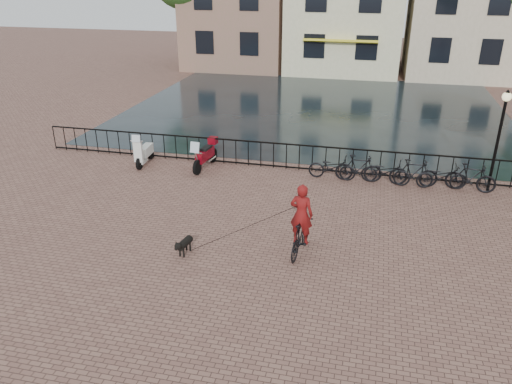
% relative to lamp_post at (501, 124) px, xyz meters
% --- Properties ---
extents(ground, '(100.00, 100.00, 0.00)m').
position_rel_lamp_post_xyz_m(ground, '(-7.20, -7.60, -2.38)').
color(ground, brown).
rests_on(ground, ground).
extents(canal_water, '(20.00, 20.00, 0.00)m').
position_rel_lamp_post_xyz_m(canal_water, '(-7.20, 9.70, -2.38)').
color(canal_water, black).
rests_on(canal_water, ground).
extents(railing, '(20.00, 0.05, 1.02)m').
position_rel_lamp_post_xyz_m(railing, '(-7.20, 0.40, -1.87)').
color(railing, black).
rests_on(railing, ground).
extents(lamp_post, '(0.30, 0.30, 3.45)m').
position_rel_lamp_post_xyz_m(lamp_post, '(0.00, 0.00, 0.00)').
color(lamp_post, black).
rests_on(lamp_post, ground).
extents(cyclist, '(0.80, 1.78, 2.36)m').
position_rel_lamp_post_xyz_m(cyclist, '(-5.72, -5.65, -1.48)').
color(cyclist, black).
rests_on(cyclist, ground).
extents(dog, '(0.38, 0.81, 0.52)m').
position_rel_lamp_post_xyz_m(dog, '(-8.74, -6.41, -2.12)').
color(dog, black).
rests_on(dog, ground).
extents(motorcycle, '(0.65, 1.90, 1.33)m').
position_rel_lamp_post_xyz_m(motorcycle, '(-10.25, -0.25, -1.71)').
color(motorcycle, maroon).
rests_on(motorcycle, ground).
extents(scooter, '(0.55, 1.56, 1.43)m').
position_rel_lamp_post_xyz_m(scooter, '(-12.71, -0.36, -1.66)').
color(scooter, white).
rests_on(scooter, ground).
extents(parked_bike_0, '(1.74, 0.68, 0.90)m').
position_rel_lamp_post_xyz_m(parked_bike_0, '(-5.40, -0.20, -1.93)').
color(parked_bike_0, black).
rests_on(parked_bike_0, ground).
extents(parked_bike_1, '(1.68, 0.54, 1.00)m').
position_rel_lamp_post_xyz_m(parked_bike_1, '(-4.45, -0.20, -1.88)').
color(parked_bike_1, black).
rests_on(parked_bike_1, ground).
extents(parked_bike_2, '(1.77, 0.78, 0.90)m').
position_rel_lamp_post_xyz_m(parked_bike_2, '(-3.50, -0.20, -1.93)').
color(parked_bike_2, black).
rests_on(parked_bike_2, ground).
extents(parked_bike_3, '(1.68, 0.53, 1.00)m').
position_rel_lamp_post_xyz_m(parked_bike_3, '(-2.55, -0.20, -1.88)').
color(parked_bike_3, black).
rests_on(parked_bike_3, ground).
extents(parked_bike_4, '(1.78, 0.82, 0.90)m').
position_rel_lamp_post_xyz_m(parked_bike_4, '(-1.60, -0.20, -1.93)').
color(parked_bike_4, black).
rests_on(parked_bike_4, ground).
extents(parked_bike_5, '(1.71, 0.68, 1.00)m').
position_rel_lamp_post_xyz_m(parked_bike_5, '(-0.65, -0.20, -1.88)').
color(parked_bike_5, black).
rests_on(parked_bike_5, ground).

